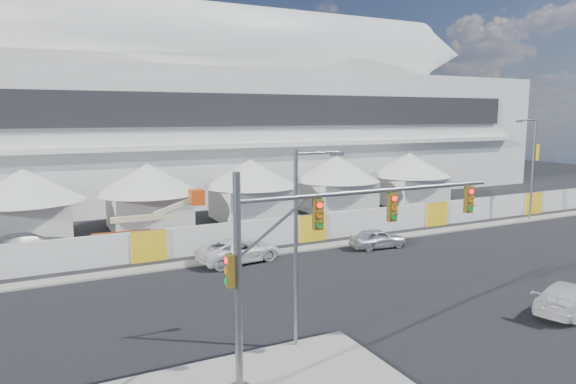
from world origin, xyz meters
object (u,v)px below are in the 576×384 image
boom_lift (134,234)px  pickup_curb (239,250)px  pickup_near (569,297)px  traffic_mast (302,265)px  lot_car_c (29,245)px  sedan_silver (378,238)px  streetlight_curb (532,161)px  streetlight_median (300,234)px

boom_lift → pickup_curb: bearing=-46.7°
pickup_near → boom_lift: size_ratio=0.63×
traffic_mast → lot_car_c: bearing=110.7°
sedan_silver → lot_car_c: lot_car_c is taller
pickup_near → streetlight_curb: 23.50m
traffic_mast → streetlight_curb: bearing=26.9°
sedan_silver → pickup_curb: size_ratio=0.74×
pickup_near → boom_lift: boom_lift is taller
lot_car_c → streetlight_median: (9.79, -19.62, 3.85)m
lot_car_c → streetlight_median: bearing=-170.5°
lot_car_c → pickup_near: bearing=-150.8°
pickup_near → traffic_mast: 15.03m
pickup_curb → lot_car_c: 13.94m
lot_car_c → traffic_mast: 24.09m
lot_car_c → streetlight_median: streetlight_median is taller
sedan_silver → pickup_near: 13.82m
traffic_mast → streetlight_curb: size_ratio=1.19×
streetlight_median → boom_lift: (-3.22, 18.67, -3.61)m
streetlight_curb → pickup_near: bearing=-137.0°
sedan_silver → streetlight_curb: size_ratio=0.45×
pickup_curb → lot_car_c: (-11.99, 7.10, 0.07)m
pickup_curb → pickup_near: 18.55m
traffic_mast → boom_lift: bearing=95.0°
pickup_curb → traffic_mast: 16.01m
sedan_silver → streetlight_median: (-12.23, -11.38, 3.98)m
traffic_mast → boom_lift: size_ratio=1.39×
streetlight_curb → boom_lift: (-33.32, 5.37, -4.20)m
sedan_silver → pickup_near: size_ratio=0.83×
pickup_curb → boom_lift: size_ratio=0.70×
streetlight_median → streetlight_curb: streetlight_curb is taller
traffic_mast → streetlight_curb: (31.46, 15.98, 0.93)m
sedan_silver → traffic_mast: 19.89m
boom_lift → streetlight_median: bearing=-78.3°
lot_car_c → boom_lift: bearing=-115.3°
sedan_silver → boom_lift: (-15.45, 7.29, 0.37)m
streetlight_median → streetlight_curb: 32.91m
pickup_curb → sedan_silver: bearing=-105.5°
streetlight_median → pickup_near: bearing=-10.3°
streetlight_median → boom_lift: size_ratio=1.01×
lot_car_c → streetlight_curb: size_ratio=0.63×
streetlight_curb → pickup_curb: bearing=-178.4°
sedan_silver → pickup_curb: 10.09m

